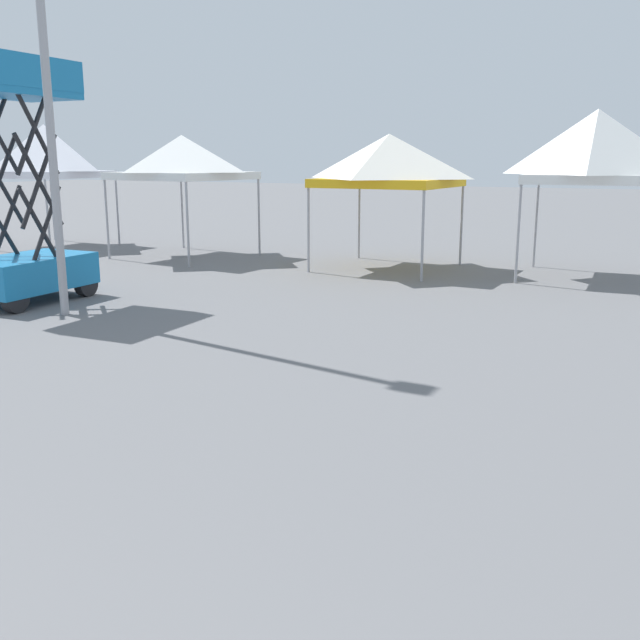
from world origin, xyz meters
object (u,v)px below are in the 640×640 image
scissor_lift (24,232)px  canopy_tent_center (182,157)px  canopy_tent_right_of_center (596,147)px  canopy_tent_far_left (389,161)px  canopy_tent_far_right (46,151)px

scissor_lift → canopy_tent_center: bearing=102.3°
canopy_tent_right_of_center → canopy_tent_far_left: bearing=-170.8°
canopy_tent_right_of_center → scissor_lift: scissor_lift is taller
canopy_tent_far_left → canopy_tent_far_right: bearing=-176.7°
canopy_tent_center → canopy_tent_right_of_center: bearing=7.2°
canopy_tent_far_right → canopy_tent_right_of_center: size_ratio=0.99×
scissor_lift → canopy_tent_far_left: bearing=58.4°
canopy_tent_far_right → scissor_lift: size_ratio=0.83×
canopy_tent_far_right → canopy_tent_center: size_ratio=1.12×
canopy_tent_far_right → canopy_tent_center: (5.05, 0.06, -0.19)m
canopy_tent_center → canopy_tent_right_of_center: canopy_tent_right_of_center is taller
canopy_tent_right_of_center → canopy_tent_center: bearing=-172.8°
canopy_tent_center → canopy_tent_right_of_center: size_ratio=0.89×
canopy_tent_center → scissor_lift: size_ratio=0.75×
canopy_tent_far_right → canopy_tent_far_left: bearing=3.3°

